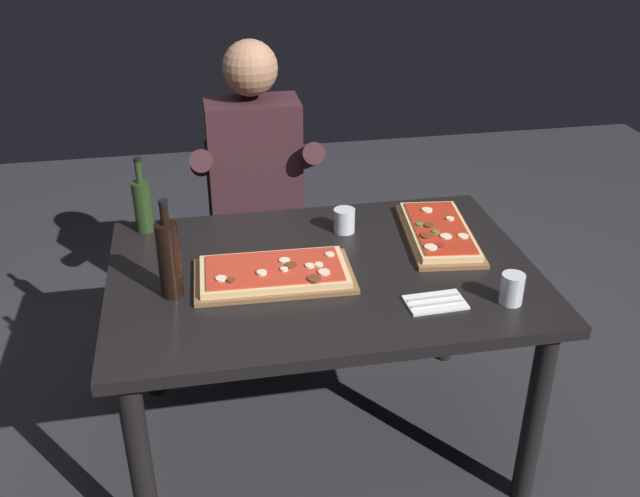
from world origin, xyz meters
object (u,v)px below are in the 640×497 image
tumbler_near_camera (512,290)px  diner_chair (256,227)px  pizza_rectangular_left (439,232)px  oil_bottle_amber (143,204)px  seated_diner (256,185)px  dining_table (323,293)px  pizza_rectangular_front (274,273)px  tumbler_far_side (344,220)px  wine_bottle_dark (169,258)px

tumbler_near_camera → diner_chair: size_ratio=0.11×
pizza_rectangular_left → oil_bottle_amber: 1.07m
tumbler_near_camera → seated_diner: size_ratio=0.07×
dining_table → diner_chair: diner_chair is taller
seated_diner → pizza_rectangular_front: bearing=-91.8°
pizza_rectangular_front → tumbler_far_side: (0.29, 0.29, 0.02)m
pizza_rectangular_front → diner_chair: (0.02, 0.89, -0.27)m
diner_chair → seated_diner: bearing=-90.0°
wine_bottle_dark → tumbler_far_side: (0.62, 0.33, -0.09)m
tumbler_near_camera → diner_chair: bearing=119.8°
wine_bottle_dark → tumbler_far_side: wine_bottle_dark is taller
oil_bottle_amber → tumbler_near_camera: (1.11, -0.71, -0.06)m
seated_diner → tumbler_near_camera: bearing=-57.5°
dining_table → wine_bottle_dark: size_ratio=4.36×
diner_chair → pizza_rectangular_left: bearing=-50.0°
pizza_rectangular_front → seated_diner: (0.02, 0.77, -0.02)m
pizza_rectangular_front → oil_bottle_amber: size_ratio=1.85×
diner_chair → wine_bottle_dark: bearing=-110.5°
oil_bottle_amber → pizza_rectangular_left: bearing=-13.7°
pizza_rectangular_front → seated_diner: 0.77m
wine_bottle_dark → tumbler_near_camera: (1.01, -0.24, -0.09)m
wine_bottle_dark → diner_chair: size_ratio=0.37×
pizza_rectangular_front → oil_bottle_amber: 0.61m
dining_table → tumbler_far_side: size_ratio=16.02×
oil_bottle_amber → tumbler_far_side: oil_bottle_amber is taller
diner_chair → pizza_rectangular_front: bearing=-91.6°
dining_table → tumbler_far_side: bearing=63.4°
tumbler_near_camera → diner_chair: 1.37m
tumbler_far_side → tumbler_near_camera: bearing=-54.9°
seated_diner → diner_chair: bearing=90.0°
seated_diner → pizza_rectangular_left: bearing=-44.7°
dining_table → oil_bottle_amber: 0.73m
pizza_rectangular_left → oil_bottle_amber: bearing=166.3°
oil_bottle_amber → seated_diner: seated_diner is taller
dining_table → pizza_rectangular_left: pizza_rectangular_left is taller
pizza_rectangular_left → diner_chair: diner_chair is taller
tumbler_far_side → diner_chair: bearing=114.2°
pizza_rectangular_front → seated_diner: bearing=88.2°
pizza_rectangular_front → tumbler_near_camera: 0.74m
dining_table → seated_diner: seated_diner is taller
pizza_rectangular_left → tumbler_near_camera: size_ratio=5.27×
pizza_rectangular_front → oil_bottle_amber: bearing=133.9°
wine_bottle_dark → diner_chair: wine_bottle_dark is taller
dining_table → oil_bottle_amber: bearing=145.5°
tumbler_near_camera → pizza_rectangular_left: bearing=99.1°
dining_table → tumbler_near_camera: bearing=-30.4°
pizza_rectangular_left → tumbler_far_side: 0.34m
wine_bottle_dark → pizza_rectangular_left: bearing=13.1°
tumbler_near_camera → tumbler_far_side: size_ratio=1.11×
pizza_rectangular_front → tumbler_near_camera: tumbler_near_camera is taller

